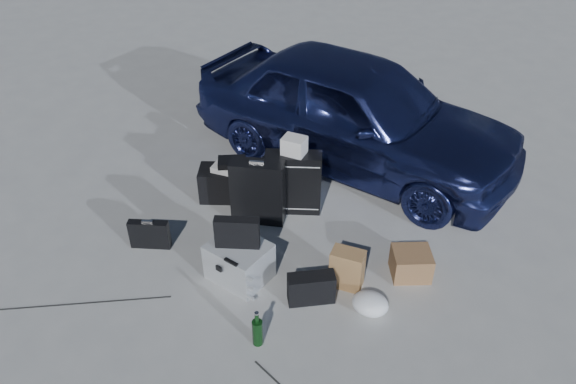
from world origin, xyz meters
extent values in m
plane|color=#A6A7A2|center=(0.00, 0.00, 0.00)|extent=(60.00, 60.00, 0.00)
imported|color=navy|center=(0.63, 2.36, 0.65)|extent=(4.12, 2.88, 1.30)
cube|color=#9FA2A4|center=(-0.13, 0.15, 0.19)|extent=(0.64, 0.59, 0.37)
cube|color=black|center=(-0.13, 0.15, 0.52)|extent=(0.40, 0.16, 0.29)
cube|color=black|center=(-1.10, 0.37, 0.15)|extent=(0.40, 0.14, 0.30)
cube|color=black|center=(-0.17, 1.00, 0.35)|extent=(0.55, 0.22, 0.70)
cube|color=black|center=(0.14, 1.24, 0.34)|extent=(0.60, 0.29, 0.69)
cube|color=silver|center=(0.15, 1.26, 0.78)|extent=(0.26, 0.23, 0.18)
cube|color=black|center=(-0.53, 1.32, 0.18)|extent=(0.77, 0.43, 0.36)
cube|color=silver|center=(-0.54, 1.32, 0.39)|extent=(0.40, 0.33, 0.06)
cube|color=black|center=(-0.53, 1.31, 0.46)|extent=(0.33, 0.28, 0.06)
cube|color=#A36C47|center=(0.83, 0.25, 0.19)|extent=(0.31, 0.22, 0.39)
cube|color=#986142|center=(1.39, 0.50, 0.13)|extent=(0.41, 0.38, 0.26)
ellipsoid|color=white|center=(1.07, -0.03, 0.09)|extent=(0.38, 0.35, 0.18)
cube|color=black|center=(0.56, -0.01, 0.14)|extent=(0.43, 0.28, 0.28)
cylinder|color=black|center=(0.22, -0.56, 0.17)|extent=(0.11, 0.11, 0.34)
camera|label=1|loc=(1.08, -3.41, 3.66)|focal=35.00mm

